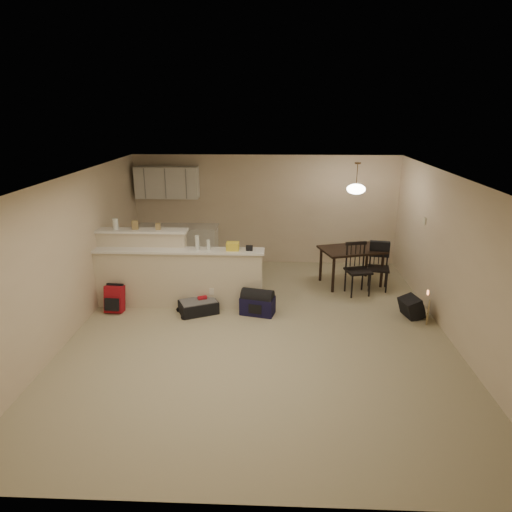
# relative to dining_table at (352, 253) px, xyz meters

# --- Properties ---
(room) EXTENTS (7.00, 7.02, 2.50)m
(room) POSITION_rel_dining_table_xyz_m (-1.79, -2.15, 0.58)
(room) COLOR #B9AF8E
(room) RESTS_ON ground
(breakfast_bar) EXTENTS (3.08, 0.58, 1.39)m
(breakfast_bar) POSITION_rel_dining_table_xyz_m (-3.55, -1.16, -0.06)
(breakfast_bar) COLOR beige
(breakfast_bar) RESTS_ON ground
(upper_cabinets) EXTENTS (1.40, 0.34, 0.70)m
(upper_cabinets) POSITION_rel_dining_table_xyz_m (-3.99, 1.17, 1.23)
(upper_cabinets) COLOR white
(upper_cabinets) RESTS_ON room
(kitchen_counter) EXTENTS (1.80, 0.60, 0.90)m
(kitchen_counter) POSITION_rel_dining_table_xyz_m (-3.79, 1.04, -0.22)
(kitchen_counter) COLOR white
(kitchen_counter) RESTS_ON ground
(thermostat) EXTENTS (0.02, 0.12, 0.12)m
(thermostat) POSITION_rel_dining_table_xyz_m (1.19, -0.60, 0.83)
(thermostat) COLOR beige
(thermostat) RESTS_ON room
(jar) EXTENTS (0.10, 0.10, 0.20)m
(jar) POSITION_rel_dining_table_xyz_m (-4.45, -1.03, 0.82)
(jar) COLOR silver
(jar) RESTS_ON breakfast_bar
(cereal_box) EXTENTS (0.10, 0.07, 0.16)m
(cereal_box) POSITION_rel_dining_table_xyz_m (-4.10, -1.03, 0.80)
(cereal_box) COLOR #A18753
(cereal_box) RESTS_ON breakfast_bar
(small_box) EXTENTS (0.08, 0.06, 0.12)m
(small_box) POSITION_rel_dining_table_xyz_m (-3.68, -1.03, 0.78)
(small_box) COLOR #A18753
(small_box) RESTS_ON breakfast_bar
(bottle_a) EXTENTS (0.07, 0.07, 0.26)m
(bottle_a) POSITION_rel_dining_table_xyz_m (-2.94, -1.25, 0.55)
(bottle_a) COLOR silver
(bottle_a) RESTS_ON breakfast_bar
(bottle_b) EXTENTS (0.06, 0.06, 0.18)m
(bottle_b) POSITION_rel_dining_table_xyz_m (-2.74, -1.25, 0.51)
(bottle_b) COLOR silver
(bottle_b) RESTS_ON breakfast_bar
(bag_lump) EXTENTS (0.22, 0.18, 0.14)m
(bag_lump) POSITION_rel_dining_table_xyz_m (-2.31, -1.25, 0.49)
(bag_lump) COLOR #A18753
(bag_lump) RESTS_ON breakfast_bar
(pouch) EXTENTS (0.12, 0.10, 0.08)m
(pouch) POSITION_rel_dining_table_xyz_m (-2.02, -1.25, 0.46)
(pouch) COLOR #A18753
(pouch) RESTS_ON breakfast_bar
(dining_table) EXTENTS (1.40, 1.13, 0.76)m
(dining_table) POSITION_rel_dining_table_xyz_m (0.00, 0.00, 0.00)
(dining_table) COLOR black
(dining_table) RESTS_ON ground
(pendant_lamp) EXTENTS (0.36, 0.36, 0.62)m
(pendant_lamp) POSITION_rel_dining_table_xyz_m (-0.00, 0.00, 1.32)
(pendant_lamp) COLOR brown
(pendant_lamp) RESTS_ON room
(dining_chair_near) EXTENTS (0.53, 0.52, 1.02)m
(dining_chair_near) POSITION_rel_dining_table_xyz_m (0.05, -0.54, -0.16)
(dining_chair_near) COLOR black
(dining_chair_near) RESTS_ON ground
(dining_chair_far) EXTENTS (0.47, 0.45, 0.94)m
(dining_chair_far) POSITION_rel_dining_table_xyz_m (0.50, -0.28, -0.20)
(dining_chair_far) COLOR black
(dining_chair_far) RESTS_ON ground
(suitcase) EXTENTS (0.77, 0.66, 0.22)m
(suitcase) POSITION_rel_dining_table_xyz_m (-2.91, -1.54, -0.56)
(suitcase) COLOR black
(suitcase) RESTS_ON ground
(red_backpack) EXTENTS (0.33, 0.22, 0.48)m
(red_backpack) POSITION_rel_dining_table_xyz_m (-4.42, -1.54, -0.43)
(red_backpack) COLOR #A9131E
(red_backpack) RESTS_ON ground
(navy_duffel) EXTENTS (0.64, 0.45, 0.32)m
(navy_duffel) POSITION_rel_dining_table_xyz_m (-1.86, -1.54, -0.51)
(navy_duffel) COLOR #131035
(navy_duffel) RESTS_ON ground
(black_daypack) EXTENTS (0.36, 0.44, 0.34)m
(black_daypack) POSITION_rel_dining_table_xyz_m (0.82, -1.54, -0.50)
(black_daypack) COLOR black
(black_daypack) RESTS_ON ground
(cardboard_sheet) EXTENTS (0.16, 0.37, 0.30)m
(cardboard_sheet) POSITION_rel_dining_table_xyz_m (1.06, -1.71, -0.52)
(cardboard_sheet) COLOR #A18753
(cardboard_sheet) RESTS_ON ground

